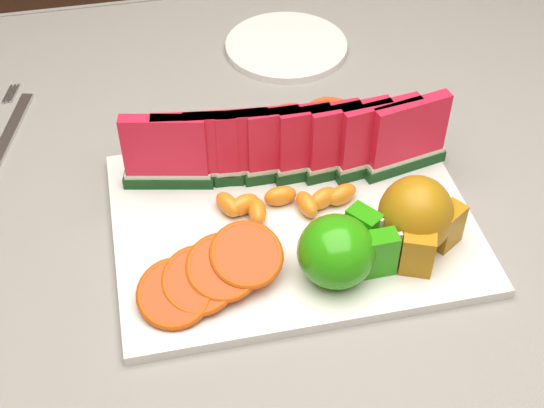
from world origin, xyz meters
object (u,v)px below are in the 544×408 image
at_px(platter, 293,221).
at_px(fork, 9,130).
at_px(side_plate, 286,46).
at_px(apple_cluster, 342,250).
at_px(pear_cluster, 417,218).

bearing_deg(platter, fork, 143.11).
xyz_separation_m(platter, side_plate, (0.07, 0.36, -0.00)).
bearing_deg(platter, apple_cluster, -70.07).
xyz_separation_m(platter, fork, (-0.32, 0.24, -0.00)).
bearing_deg(pear_cluster, apple_cluster, -165.90).
height_order(apple_cluster, side_plate, apple_cluster).
bearing_deg(apple_cluster, pear_cluster, 14.10).
height_order(platter, fork, platter).
bearing_deg(fork, apple_cluster, -42.90).
distance_m(pear_cluster, side_plate, 0.42).
relative_size(platter, apple_cluster, 3.30).
relative_size(apple_cluster, fork, 0.63).
bearing_deg(pear_cluster, side_plate, 96.31).
bearing_deg(pear_cluster, platter, 151.73).
height_order(side_plate, fork, side_plate).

